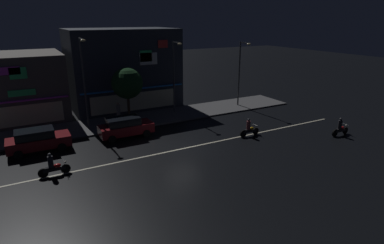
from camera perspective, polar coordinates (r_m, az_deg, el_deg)
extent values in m
plane|color=black|center=(23.88, -1.79, -4.83)|extent=(140.00, 140.00, 0.00)
cube|color=beige|center=(23.88, -1.79, -4.82)|extent=(30.97, 0.16, 0.01)
cube|color=#4C4C4F|center=(30.93, -8.66, 0.52)|extent=(32.60, 4.59, 0.14)
cube|color=#2D333D|center=(35.37, -12.26, 9.30)|extent=(10.99, 6.80, 8.29)
cube|color=#268CF2|center=(32.33, -10.25, 5.84)|extent=(10.44, 0.24, 0.12)
cube|color=#33E572|center=(32.34, -8.24, 11.60)|extent=(1.23, 0.08, 1.10)
cube|color=red|center=(32.93, -5.23, 13.73)|extent=(1.02, 0.08, 0.77)
cube|color=white|center=(32.46, -7.78, 11.14)|extent=(1.82, 0.08, 1.16)
cube|color=beige|center=(32.68, -10.16, 3.63)|extent=(8.79, 0.06, 1.80)
cube|color=#56514C|center=(34.53, -28.10, 5.63)|extent=(7.42, 7.61, 6.21)
cube|color=#D83FD8|center=(30.78, -27.75, 3.42)|extent=(7.05, 0.24, 0.12)
cube|color=#D83FD8|center=(30.39, -30.17, 7.88)|extent=(1.93, 0.08, 0.65)
cube|color=#33E572|center=(30.42, -28.67, 7.65)|extent=(1.32, 0.08, 0.97)
cube|color=#33E572|center=(30.70, -28.09, 4.61)|extent=(2.12, 0.08, 0.54)
cube|color=beige|center=(31.15, -27.40, 1.13)|extent=(5.94, 0.06, 1.80)
cylinder|color=#47494C|center=(29.17, -18.70, 6.60)|extent=(0.16, 0.16, 7.64)
cube|color=#47494C|center=(28.03, -19.21, 13.82)|extent=(0.10, 1.40, 0.10)
ellipsoid|color=#F9E099|center=(27.35, -18.92, 13.60)|extent=(0.44, 0.32, 0.20)
cylinder|color=#47494C|center=(31.99, -3.26, 7.92)|extent=(0.16, 0.16, 7.05)
cube|color=#47494C|center=(30.93, -2.80, 13.98)|extent=(0.10, 1.40, 0.10)
ellipsoid|color=#F9E099|center=(30.31, -2.20, 13.75)|extent=(0.44, 0.32, 0.20)
cylinder|color=#47494C|center=(35.07, 8.41, 8.47)|extent=(0.16, 0.16, 6.84)
cube|color=#47494C|center=(34.13, 9.40, 13.78)|extent=(0.10, 1.40, 0.10)
ellipsoid|color=#F9E099|center=(33.58, 10.14, 13.54)|extent=(0.44, 0.32, 0.20)
cylinder|color=gray|center=(30.51, -12.99, 1.63)|extent=(0.34, 0.34, 1.51)
sphere|color=tan|center=(30.28, -13.11, 3.20)|extent=(0.22, 0.22, 0.22)
cylinder|color=#473323|center=(29.87, -11.23, 2.36)|extent=(0.24, 0.24, 2.48)
sphere|color=#143819|center=(29.33, -11.51, 6.81)|extent=(2.81, 2.81, 2.81)
cube|color=maroon|center=(26.63, -11.69, -1.16)|extent=(4.30, 1.78, 0.76)
cube|color=black|center=(26.36, -12.23, 0.16)|extent=(2.58, 1.57, 0.60)
cube|color=#F9F2CC|center=(27.77, -7.93, 0.07)|extent=(0.08, 0.20, 0.12)
cube|color=#F9F2CC|center=(26.70, -7.00, -0.63)|extent=(0.08, 0.20, 0.12)
cylinder|color=black|center=(27.96, -9.42, -0.92)|extent=(0.62, 0.20, 0.62)
cylinder|color=black|center=(26.37, -8.12, -2.03)|extent=(0.62, 0.20, 0.62)
cylinder|color=black|center=(27.23, -15.05, -1.83)|extent=(0.62, 0.20, 0.62)
cylinder|color=black|center=(25.60, -14.06, -3.03)|extent=(0.62, 0.20, 0.62)
cube|color=maroon|center=(25.83, -25.66, -3.25)|extent=(4.30, 1.78, 0.76)
cube|color=black|center=(25.61, -26.34, -1.90)|extent=(2.58, 1.57, 0.60)
cube|color=#F9F2CC|center=(26.50, -21.27, -1.92)|extent=(0.08, 0.20, 0.12)
cube|color=#F9F2CC|center=(25.36, -20.87, -2.75)|extent=(0.08, 0.20, 0.12)
cylinder|color=black|center=(26.86, -22.69, -2.92)|extent=(0.62, 0.20, 0.62)
cylinder|color=black|center=(25.20, -22.20, -4.22)|extent=(0.62, 0.20, 0.62)
cylinder|color=black|center=(26.80, -28.70, -3.84)|extent=(0.62, 0.20, 0.62)
cylinder|color=black|center=(25.13, -28.61, -5.20)|extent=(0.62, 0.20, 0.62)
cylinder|color=black|center=(21.72, -21.65, -7.75)|extent=(0.60, 0.08, 0.60)
cylinder|color=black|center=(21.66, -25.07, -8.29)|extent=(0.60, 0.10, 0.60)
cube|color=black|center=(21.64, -23.39, -7.78)|extent=(1.30, 0.14, 0.20)
ellipsoid|color=red|center=(21.56, -22.93, -7.17)|extent=(0.44, 0.26, 0.24)
cube|color=black|center=(21.57, -23.97, -7.51)|extent=(0.56, 0.22, 0.10)
cylinder|color=slate|center=(21.50, -21.95, -6.45)|extent=(0.03, 0.60, 0.03)
sphere|color=white|center=(21.55, -21.68, -6.65)|extent=(0.14, 0.14, 0.14)
cylinder|color=#232328|center=(21.41, -23.97, -6.52)|extent=(0.32, 0.32, 0.70)
sphere|color=#333338|center=(21.24, -24.13, -5.38)|extent=(0.22, 0.22, 0.22)
cylinder|color=black|center=(27.18, 11.31, -1.61)|extent=(0.60, 0.08, 0.60)
cylinder|color=black|center=(26.40, 9.13, -2.08)|extent=(0.60, 0.10, 0.60)
cube|color=black|center=(26.75, 10.25, -1.64)|extent=(1.30, 0.14, 0.20)
ellipsoid|color=gold|center=(26.80, 10.61, -1.12)|extent=(0.44, 0.26, 0.24)
cube|color=black|center=(26.58, 9.93, -1.41)|extent=(0.56, 0.22, 0.10)
cylinder|color=slate|center=(26.97, 11.30, -0.53)|extent=(0.03, 0.60, 0.03)
sphere|color=white|center=(27.06, 11.43, -0.70)|extent=(0.14, 0.14, 0.14)
cylinder|color=brown|center=(26.48, 10.06, -0.57)|extent=(0.32, 0.32, 0.70)
sphere|color=#333338|center=(26.34, 10.11, 0.38)|extent=(0.22, 0.22, 0.22)
cylinder|color=black|center=(29.74, 25.71, -1.38)|extent=(0.60, 0.08, 0.60)
cylinder|color=black|center=(28.73, 24.17, -1.81)|extent=(0.60, 0.10, 0.60)
cube|color=black|center=(29.20, 24.98, -1.41)|extent=(1.30, 0.14, 0.20)
ellipsoid|color=red|center=(29.29, 25.27, -0.93)|extent=(0.44, 0.26, 0.24)
cube|color=black|center=(29.00, 24.78, -1.19)|extent=(0.56, 0.22, 0.10)
cylinder|color=slate|center=(29.54, 25.79, -0.39)|extent=(0.03, 0.60, 0.03)
sphere|color=white|center=(29.64, 25.87, -0.54)|extent=(0.14, 0.14, 0.14)
cylinder|color=#232328|center=(28.92, 24.94, -0.43)|extent=(0.32, 0.32, 0.70)
sphere|color=#333338|center=(28.79, 25.06, 0.44)|extent=(0.22, 0.22, 0.22)
cone|color=orange|center=(26.39, -21.41, -3.21)|extent=(0.36, 0.36, 0.55)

